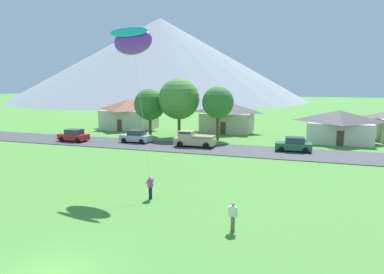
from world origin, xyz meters
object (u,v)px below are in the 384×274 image
(watcher_person, at_px, (233,216))
(house_right_center, at_px, (129,113))
(tree_left_of_center, at_px, (150,105))
(tree_center, at_px, (218,103))
(house_rightmost, at_px, (338,125))
(parked_car_silver_west_end, at_px, (136,136))
(house_left_center, at_px, (227,116))
(tree_near_left, at_px, (179,99))
(kite_flyer_with_kite, at_px, (132,42))
(pickup_truck_sand_west_side, at_px, (194,139))
(parked_car_green_east_end, at_px, (294,145))
(parked_car_red_mid_east, at_px, (74,135))

(watcher_person, bearing_deg, house_right_center, 125.42)
(tree_left_of_center, relative_size, tree_center, 0.95)
(house_rightmost, distance_m, tree_center, 17.04)
(parked_car_silver_west_end, height_order, watcher_person, parked_car_silver_west_end)
(house_left_center, bearing_deg, tree_near_left, -125.58)
(tree_center, bearing_deg, parked_car_silver_west_end, -151.13)
(tree_near_left, relative_size, tree_left_of_center, 1.22)
(house_right_center, xyz_separation_m, parked_car_silver_west_end, (7.89, -12.89, -1.86))
(house_left_center, bearing_deg, kite_flyer_with_kite, -92.07)
(tree_center, relative_size, pickup_truck_sand_west_side, 1.46)
(house_right_center, bearing_deg, parked_car_green_east_end, -23.82)
(house_left_center, height_order, parked_car_red_mid_east, house_left_center)
(house_left_center, distance_m, kite_flyer_with_kite, 32.04)
(tree_near_left, xyz_separation_m, parked_car_silver_west_end, (-3.99, -6.26, -4.90))
(parked_car_silver_west_end, distance_m, parked_car_green_east_end, 20.72)
(house_left_center, height_order, tree_left_of_center, tree_left_of_center)
(parked_car_silver_west_end, bearing_deg, house_left_center, 55.74)
(house_right_center, bearing_deg, tree_center, -22.12)
(parked_car_silver_west_end, bearing_deg, tree_left_of_center, 97.56)
(house_right_center, bearing_deg, tree_left_of_center, -42.49)
(kite_flyer_with_kite, bearing_deg, house_right_center, 119.13)
(tree_left_of_center, xyz_separation_m, kite_flyer_with_kite, (9.41, -23.06, 6.49))
(house_rightmost, distance_m, tree_near_left, 22.89)
(watcher_person, bearing_deg, parked_car_red_mid_east, 140.86)
(tree_left_of_center, xyz_separation_m, watcher_person, (18.99, -30.15, -3.94))
(parked_car_red_mid_east, relative_size, pickup_truck_sand_west_side, 0.82)
(house_right_center, xyz_separation_m, house_rightmost, (34.24, -3.19, -0.45))
(tree_left_of_center, height_order, parked_car_red_mid_east, tree_left_of_center)
(kite_flyer_with_kite, bearing_deg, parked_car_red_mid_east, 139.48)
(tree_center, bearing_deg, kite_flyer_with_kite, -94.01)
(house_left_center, distance_m, tree_near_left, 10.25)
(house_right_center, xyz_separation_m, tree_near_left, (11.89, -6.63, 3.04))
(watcher_person, bearing_deg, parked_car_silver_west_end, 127.41)
(house_left_center, distance_m, tree_left_of_center, 13.26)
(house_right_center, relative_size, pickup_truck_sand_west_side, 1.71)
(tree_center, bearing_deg, tree_left_of_center, 175.46)
(house_rightmost, height_order, kite_flyer_with_kite, kite_flyer_with_kite)
(tree_left_of_center, distance_m, parked_car_green_east_end, 22.79)
(house_left_center, xyz_separation_m, house_rightmost, (16.68, -4.49, -0.32))
(tree_left_of_center, xyz_separation_m, tree_center, (10.96, -0.87, 0.56))
(house_rightmost, height_order, parked_car_red_mid_east, house_rightmost)
(house_rightmost, height_order, tree_center, tree_center)
(parked_car_silver_west_end, relative_size, parked_car_red_mid_east, 1.00)
(parked_car_red_mid_east, distance_m, pickup_truck_sand_west_side, 17.25)
(house_right_center, distance_m, tree_left_of_center, 9.77)
(parked_car_green_east_end, relative_size, watcher_person, 2.55)
(parked_car_silver_west_end, relative_size, pickup_truck_sand_west_side, 0.82)
(tree_near_left, bearing_deg, watcher_person, -64.74)
(house_left_center, distance_m, house_right_center, 17.61)
(parked_car_green_east_end, bearing_deg, kite_flyer_with_kite, -125.78)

